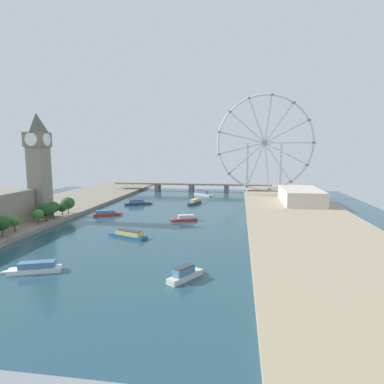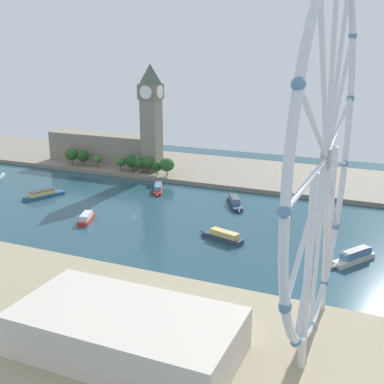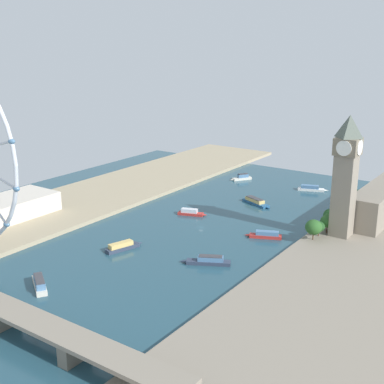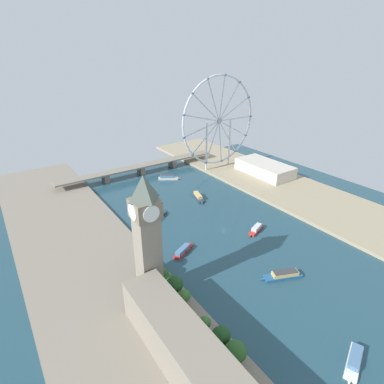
{
  "view_description": "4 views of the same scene",
  "coord_description": "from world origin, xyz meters",
  "views": [
    {
      "loc": [
        65.75,
        -271.59,
        56.65
      ],
      "look_at": [
        20.72,
        32.76,
        17.13
      ],
      "focal_mm": 30.31,
      "sensor_mm": 36.0,
      "label": 1
    },
    {
      "loc": [
        249.29,
        147.27,
        99.52
      ],
      "look_at": [
        -12.64,
        33.71,
        14.43
      ],
      "focal_mm": 46.38,
      "sensor_mm": 36.0,
      "label": 2
    },
    {
      "loc": [
        -199.03,
        298.02,
        131.16
      ],
      "look_at": [
        18.49,
        -14.8,
        20.45
      ],
      "focal_mm": 48.51,
      "sensor_mm": 36.0,
      "label": 3
    },
    {
      "loc": [
        -157.28,
        -177.48,
        147.21
      ],
      "look_at": [
        -0.85,
        49.1,
        19.29
      ],
      "focal_mm": 28.41,
      "sensor_mm": 36.0,
      "label": 4
    }
  ],
  "objects": [
    {
      "name": "tour_boat_0",
      "position": [
        18.45,
        64.82,
        2.31
      ],
      "size": [
        11.97,
        27.48,
        5.42
      ],
      "rotation": [
        0.0,
        0.0,
        4.43
      ],
      "color": "#2D384C",
      "rests_on": "ground_plane"
    },
    {
      "name": "parliament_block",
      "position": [
        -102.46,
        -89.82,
        15.04
      ],
      "size": [
        22.0,
        93.12,
        24.08
      ],
      "primitive_type": "cube",
      "color": "gray",
      "rests_on": "riverbank_left"
    },
    {
      "name": "tour_boat_5",
      "position": [
        22.39,
        -18.55,
        2.11
      ],
      "size": [
        23.27,
        11.96,
        5.1
      ],
      "rotation": [
        0.0,
        0.0,
        3.49
      ],
      "color": "#B22D28",
      "rests_on": "ground_plane"
    },
    {
      "name": "ferris_wheel",
      "position": [
        94.54,
        125.8,
        65.01
      ],
      "size": [
        115.37,
        3.2,
        119.76
      ],
      "color": "silver",
      "rests_on": "riverbank_right"
    },
    {
      "name": "tree_row_embankment",
      "position": [
        -80.81,
        -55.11,
        11.38
      ],
      "size": [
        13.49,
        100.03,
        14.2
      ],
      "color": "#513823",
      "rests_on": "riverbank_left"
    },
    {
      "name": "tour_boat_1",
      "position": [
        -5.91,
        -73.38,
        2.14
      ],
      "size": [
        31.63,
        17.27,
        5.1
      ],
      "rotation": [
        0.0,
        0.0,
        2.74
      ],
      "color": "#235684",
      "rests_on": "ground_plane"
    },
    {
      "name": "ground_plane",
      "position": [
        0.0,
        0.0,
        0.0
      ],
      "size": [
        404.34,
        404.34,
        0.0
      ],
      "primitive_type": "plane",
      "color": "#234756"
    },
    {
      "name": "riverbank_right",
      "position": [
        117.17,
        0.0,
        1.5
      ],
      "size": [
        90.0,
        520.0,
        3.0
      ],
      "primitive_type": "cube",
      "color": "tan",
      "rests_on": "ground_plane"
    },
    {
      "name": "riverside_hall",
      "position": [
        128.55,
        71.74,
        10.26
      ],
      "size": [
        37.42,
        73.05,
        14.52
      ],
      "primitive_type": "cube",
      "color": "beige",
      "rests_on": "riverbank_right"
    },
    {
      "name": "river_bridge",
      "position": [
        -0.0,
        168.67,
        9.2
      ],
      "size": [
        216.34,
        15.37,
        11.78
      ],
      "color": "gray",
      "rests_on": "ground_plane"
    },
    {
      "name": "riverbank_left",
      "position": [
        -117.17,
        0.0,
        1.5
      ],
      "size": [
        90.0,
        520.0,
        3.0
      ],
      "primitive_type": "cube",
      "color": "gray",
      "rests_on": "ground_plane"
    },
    {
      "name": "tour_boat_3",
      "position": [
        -48.53,
        -7.91,
        2.13
      ],
      "size": [
        25.2,
        14.21,
        4.98
      ],
      "rotation": [
        0.0,
        0.0,
        0.43
      ],
      "color": "#B22D28",
      "rests_on": "ground_plane"
    },
    {
      "name": "tour_boat_4",
      "position": [
        -28.33,
        -138.39,
        2.15
      ],
      "size": [
        27.06,
        14.04,
        5.08
      ],
      "rotation": [
        0.0,
        0.0,
        3.5
      ],
      "color": "white",
      "rests_on": "ground_plane"
    },
    {
      "name": "tour_boat_6",
      "position": [
        19.73,
        131.69,
        2.67
      ],
      "size": [
        26.3,
        19.07,
        6.28
      ],
      "rotation": [
        0.0,
        0.0,
        5.71
      ],
      "color": "beige",
      "rests_on": "ground_plane"
    },
    {
      "name": "tour_boat_2",
      "position": [
        -40.05,
        51.91,
        2.2
      ],
      "size": [
        29.83,
        18.71,
        5.51
      ],
      "rotation": [
        0.0,
        0.0,
        0.5
      ],
      "color": "#2D384C",
      "rests_on": "ground_plane"
    },
    {
      "name": "clock_tower",
      "position": [
        -91.95,
        -35.26,
        46.19
      ],
      "size": [
        16.45,
        16.45,
        82.84
      ],
      "color": "gray",
      "rests_on": "riverbank_left"
    }
  ]
}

